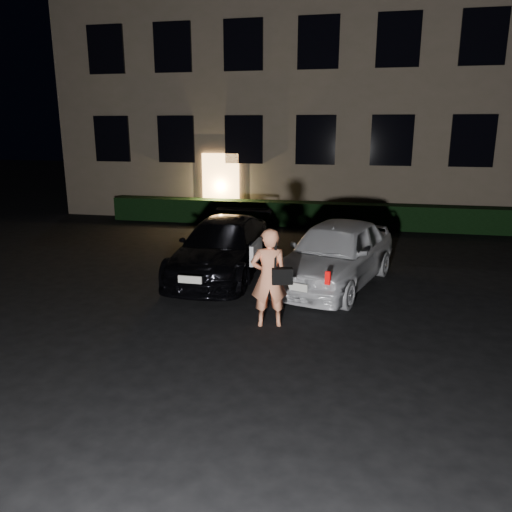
# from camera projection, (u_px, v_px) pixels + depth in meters

# --- Properties ---
(ground) EXTENTS (80.00, 80.00, 0.00)m
(ground) POSITION_uv_depth(u_px,v_px,m) (246.00, 351.00, 7.97)
(ground) COLOR black
(ground) RESTS_ON ground
(building) EXTENTS (20.00, 8.11, 12.00)m
(building) POSITION_uv_depth(u_px,v_px,m) (327.00, 63.00, 20.64)
(building) COLOR #675C4A
(building) RESTS_ON ground
(hedge) EXTENTS (15.00, 0.70, 0.85)m
(hedge) POSITION_uv_depth(u_px,v_px,m) (312.00, 214.00, 17.80)
(hedge) COLOR black
(hedge) RESTS_ON ground
(sedan) EXTENTS (1.97, 4.65, 1.32)m
(sedan) POSITION_uv_depth(u_px,v_px,m) (223.00, 248.00, 11.94)
(sedan) COLOR black
(sedan) RESTS_ON ground
(hatch) EXTENTS (2.94, 4.64, 1.47)m
(hatch) POSITION_uv_depth(u_px,v_px,m) (335.00, 253.00, 11.11)
(hatch) COLOR white
(hatch) RESTS_ON ground
(man) EXTENTS (0.81, 0.58, 1.78)m
(man) POSITION_uv_depth(u_px,v_px,m) (269.00, 278.00, 8.77)
(man) COLOR #FF9668
(man) RESTS_ON ground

